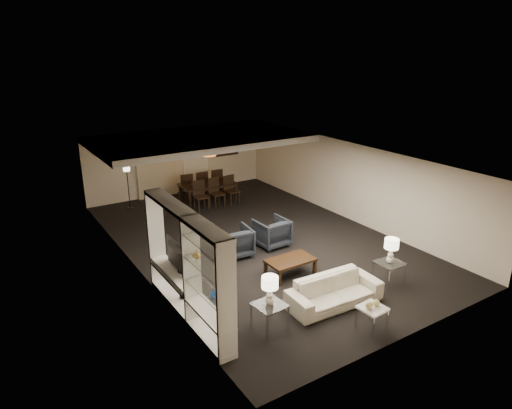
{
  "coord_description": "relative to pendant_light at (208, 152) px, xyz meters",
  "views": [
    {
      "loc": [
        -6.54,
        -10.28,
        5.35
      ],
      "look_at": [
        0.0,
        0.0,
        1.1
      ],
      "focal_mm": 32.0,
      "sensor_mm": 36.0,
      "label": 1
    }
  ],
  "objects": [
    {
      "name": "floor",
      "position": [
        -0.3,
        -3.5,
        -1.92
      ],
      "size": [
        11.0,
        11.0,
        0.0
      ],
      "primitive_type": "plane",
      "color": "black",
      "rests_on": "ground"
    },
    {
      "name": "ceiling",
      "position": [
        -0.3,
        -3.5,
        0.58
      ],
      "size": [
        7.0,
        11.0,
        0.02
      ],
      "primitive_type": "cube",
      "color": "silver",
      "rests_on": "ground"
    },
    {
      "name": "wall_back",
      "position": [
        -0.3,
        2.0,
        -0.67
      ],
      "size": [
        7.0,
        0.02,
        2.5
      ],
      "primitive_type": "cube",
      "color": "beige",
      "rests_on": "ground"
    },
    {
      "name": "wall_front",
      "position": [
        -0.3,
        -9.0,
        -0.67
      ],
      "size": [
        7.0,
        0.02,
        2.5
      ],
      "primitive_type": "cube",
      "color": "beige",
      "rests_on": "ground"
    },
    {
      "name": "wall_left",
      "position": [
        -3.8,
        -3.5,
        -0.67
      ],
      "size": [
        0.02,
        11.0,
        2.5
      ],
      "primitive_type": "cube",
      "color": "beige",
      "rests_on": "ground"
    },
    {
      "name": "wall_right",
      "position": [
        3.2,
        -3.5,
        -0.67
      ],
      "size": [
        0.02,
        11.0,
        2.5
      ],
      "primitive_type": "cube",
      "color": "beige",
      "rests_on": "ground"
    },
    {
      "name": "ceiling_soffit",
      "position": [
        -0.3,
        0.0,
        0.48
      ],
      "size": [
        7.0,
        4.0,
        0.2
      ],
      "primitive_type": "cube",
      "color": "silver",
      "rests_on": "ceiling"
    },
    {
      "name": "curtains",
      "position": [
        -1.2,
        1.92,
        -0.72
      ],
      "size": [
        1.5,
        0.12,
        2.4
      ],
      "primitive_type": "cube",
      "color": "beige",
      "rests_on": "wall_back"
    },
    {
      "name": "door",
      "position": [
        0.4,
        1.97,
        -0.87
      ],
      "size": [
        0.9,
        0.05,
        2.1
      ],
      "primitive_type": "cube",
      "color": "silver",
      "rests_on": "wall_back"
    },
    {
      "name": "painting",
      "position": [
        1.8,
        1.96,
        -0.37
      ],
      "size": [
        0.95,
        0.04,
        0.65
      ],
      "primitive_type": "cube",
      "color": "#142D38",
      "rests_on": "wall_back"
    },
    {
      "name": "media_unit",
      "position": [
        -3.61,
        -6.1,
        -0.74
      ],
      "size": [
        0.38,
        3.4,
        2.35
      ],
      "primitive_type": null,
      "color": "white",
      "rests_on": "wall_left"
    },
    {
      "name": "pendant_light",
      "position": [
        0.0,
        0.0,
        0.0
      ],
      "size": [
        0.52,
        0.52,
        0.24
      ],
      "primitive_type": "cylinder",
      "color": "#D8591E",
      "rests_on": "ceiling_soffit"
    },
    {
      "name": "sofa",
      "position": [
        -0.72,
        -7.34,
        -1.61
      ],
      "size": [
        2.17,
        0.94,
        0.62
      ],
      "primitive_type": "imported",
      "rotation": [
        0.0,
        0.0,
        -0.05
      ],
      "color": "beige",
      "rests_on": "floor"
    },
    {
      "name": "coffee_table",
      "position": [
        -0.72,
        -5.74,
        -1.71
      ],
      "size": [
        1.18,
        0.69,
        0.42
      ],
      "primitive_type": null,
      "rotation": [
        0.0,
        0.0,
        0.01
      ],
      "color": "#311D0D",
      "rests_on": "floor"
    },
    {
      "name": "armchair_left",
      "position": [
        -1.32,
        -4.04,
        -1.52
      ],
      "size": [
        0.93,
        0.95,
        0.79
      ],
      "primitive_type": "imported",
      "rotation": [
        0.0,
        0.0,
        3.04
      ],
      "color": "black",
      "rests_on": "floor"
    },
    {
      "name": "armchair_right",
      "position": [
        -0.12,
        -4.04,
        -1.52
      ],
      "size": [
        0.87,
        0.89,
        0.79
      ],
      "primitive_type": "imported",
      "rotation": [
        0.0,
        0.0,
        3.17
      ],
      "color": "black",
      "rests_on": "floor"
    },
    {
      "name": "side_table_left",
      "position": [
        -2.42,
        -7.34,
        -1.65
      ],
      "size": [
        0.63,
        0.63,
        0.55
      ],
      "primitive_type": null,
      "rotation": [
        0.0,
        0.0,
        0.08
      ],
      "color": "silver",
      "rests_on": "floor"
    },
    {
      "name": "side_table_right",
      "position": [
        0.98,
        -7.34,
        -1.65
      ],
      "size": [
        0.59,
        0.59,
        0.55
      ],
      "primitive_type": null,
      "rotation": [
        0.0,
        0.0,
        -0.01
      ],
      "color": "silver",
      "rests_on": "floor"
    },
    {
      "name": "table_lamp_left",
      "position": [
        -2.42,
        -7.34,
        -1.07
      ],
      "size": [
        0.37,
        0.37,
        0.6
      ],
      "primitive_type": null,
      "rotation": [
        0.0,
        0.0,
        -0.13
      ],
      "color": "beige",
      "rests_on": "side_table_left"
    },
    {
      "name": "table_lamp_right",
      "position": [
        0.98,
        -7.34,
        -1.07
      ],
      "size": [
        0.34,
        0.34,
        0.6
      ],
      "primitive_type": null,
      "rotation": [
        0.0,
        0.0,
        -0.02
      ],
      "color": "#F2E5CC",
      "rests_on": "side_table_right"
    },
    {
      "name": "marble_table",
      "position": [
        -0.72,
        -8.44,
        -1.68
      ],
      "size": [
        0.52,
        0.52,
        0.49
      ],
      "primitive_type": null,
      "rotation": [
        0.0,
        0.0,
        0.07
      ],
      "color": "white",
      "rests_on": "floor"
    },
    {
      "name": "gold_gourd_a",
      "position": [
        -0.82,
        -8.44,
        -1.35
      ],
      "size": [
        0.16,
        0.16,
        0.16
      ],
      "primitive_type": "sphere",
      "color": "#D8C672",
      "rests_on": "marble_table"
    },
    {
      "name": "gold_gourd_b",
      "position": [
        -0.62,
        -8.44,
        -1.36
      ],
      "size": [
        0.14,
        0.14,
        0.14
      ],
      "primitive_type": "sphere",
      "color": "#D3C170",
      "rests_on": "marble_table"
    },
    {
      "name": "television",
      "position": [
        -3.58,
        -5.33,
        -0.86
      ],
      "size": [
        1.07,
        0.14,
        0.62
      ],
      "primitive_type": "imported",
      "rotation": [
        0.0,
        0.0,
        1.57
      ],
      "color": "black",
      "rests_on": "media_unit"
    },
    {
      "name": "vase_blue",
      "position": [
        -3.61,
        -7.29,
        -0.77
      ],
      "size": [
        0.16,
        0.16,
        0.17
      ],
      "primitive_type": "imported",
      "color": "#2554A4",
      "rests_on": "media_unit"
    },
    {
      "name": "vase_amber",
      "position": [
        -3.61,
        -6.61,
        -0.28
      ],
      "size": [
        0.15,
        0.15,
        0.16
      ],
      "primitive_type": "imported",
      "color": "#B48B3C",
      "rests_on": "media_unit"
    },
    {
      "name": "floor_speaker",
      "position": [
        -3.5,
        -5.53,
        -1.44
      ],
      "size": [
        0.13,
        0.13,
        0.97
      ],
      "primitive_type": "cube",
      "rotation": [
        0.0,
        0.0,
        0.21
      ],
      "color": "black",
      "rests_on": "floor"
    },
    {
      "name": "dining_table",
      "position": [
        0.09,
        0.3,
        -1.57
      ],
      "size": [
        2.02,
        1.19,
        0.69
      ],
      "primitive_type": "imported",
      "rotation": [
        0.0,
        0.0,
        -0.05
      ],
      "color": "black",
      "rests_on": "floor"
    },
    {
      "name": "chair_nl",
      "position": [
        -0.51,
        -0.35,
        -1.41
      ],
      "size": [
        0.49,
        0.49,
        1.03
      ],
      "primitive_type": null,
      "rotation": [
        0.0,
        0.0,
        -0.03
      ],
      "color": "black",
      "rests_on": "floor"
    },
    {
      "name": "chair_nm",
      "position": [
        0.09,
        -0.35,
        -1.41
      ],
      "size": [
        0.51,
        0.51,
        1.03
      ],
      "primitive_type": null,
      "rotation": [
        0.0,
        0.0,
        0.08
      ],
      "color": "black",
      "rests_on": "floor"
    },
    {
      "name": "chair_nr",
      "position": [
        0.69,
        -0.35,
        -1.41
      ],
      "size": [
        0.52,
        0.52,
        1.03
      ],
      "primitive_type": null,
      "rotation": [
        0.0,
        0.0,
        0.1
      ],
      "color": "black",
      "rests_on": "floor"
    },
    {
      "name": "chair_fl",
      "position": [
        -0.51,
        0.95,
        -1.41
      ],
      "size": [
        0.53,
        0.53,
        1.03
      ],
      "primitive_type": null,
      "rotation": [
        0.0,
        0.0,
        3.03
      ],
      "color": "black",
      "rests_on": "floor"
    },
    {
      "name": "chair_fm",
      "position": [
        0.09,
        0.95,
        -1.41
      ],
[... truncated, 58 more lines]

